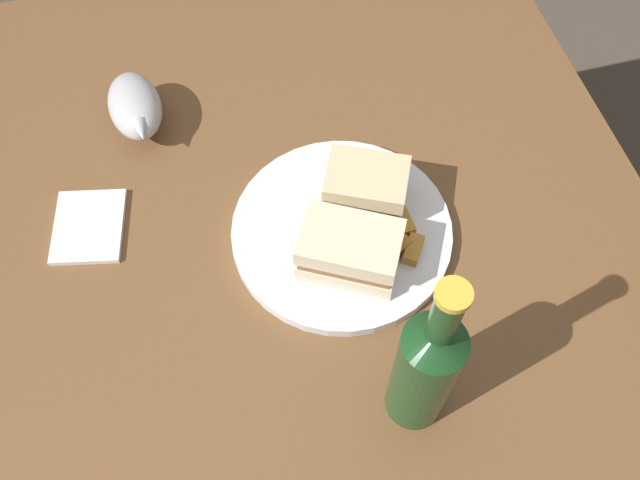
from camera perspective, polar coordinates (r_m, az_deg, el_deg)
The scene contains 12 objects.
ground_plane at distance 1.58m, azimuth -1.06°, elevation -14.55°, with size 6.00×6.00×0.00m, color #4C4238.
dining_table at distance 1.24m, azimuth -1.33°, elevation -10.09°, with size 1.19×0.98×0.72m, color brown.
plate at distance 0.92m, azimuth 1.75°, elevation 0.65°, with size 0.29×0.29×0.02m, color white.
sandwich_half_left at distance 0.86m, azimuth 2.42°, elevation -0.82°, with size 0.13×0.14×0.07m.
sandwich_half_right at distance 0.91m, azimuth 3.71°, elevation 4.16°, with size 0.11×0.12×0.07m.
potato_wedge_front at distance 0.91m, azimuth 5.44°, elevation 1.57°, with size 0.05×0.02×0.02m, color #B77F33.
potato_wedge_middle at distance 0.92m, azimuth 6.50°, elevation 1.75°, with size 0.05×0.02×0.02m, color gold.
potato_wedge_back at distance 0.90m, azimuth 7.50°, elevation -0.77°, with size 0.04×0.02×0.02m, color #B77F33.
potato_wedge_left_edge at distance 0.90m, azimuth 6.00°, elevation -0.78°, with size 0.04×0.02×0.02m, color #AD702D.
gravy_boat at distance 1.04m, azimuth -14.64°, elevation 10.33°, with size 0.13×0.08×0.07m.
cider_bottle at distance 0.74m, azimuth 8.51°, elevation -10.14°, with size 0.07×0.07×0.29m.
napkin at distance 0.98m, azimuth -18.10°, elevation 1.04°, with size 0.11×0.09×0.01m, color white.
Camera 1 is at (0.41, -0.08, 1.53)m, focal length 39.81 mm.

